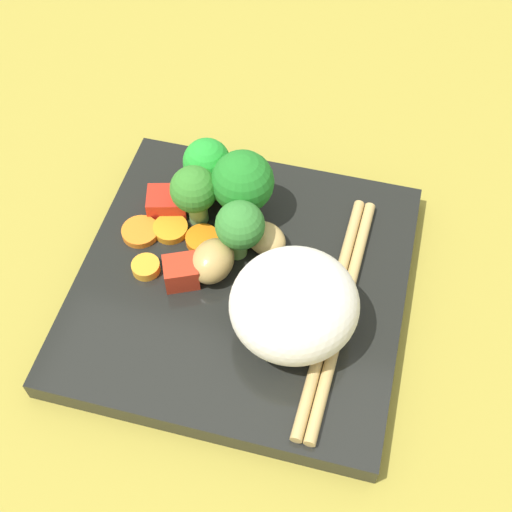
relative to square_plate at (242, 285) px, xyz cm
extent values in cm
cube|color=olive|center=(0.00, 0.00, -1.97)|extent=(110.00, 110.00, 2.00)
cube|color=black|center=(0.00, 0.00, 0.00)|extent=(25.52, 25.52, 1.94)
ellipsoid|color=white|center=(-4.81, 3.28, 4.34)|extent=(12.43, 12.35, 6.74)
cylinder|color=#6DA449|center=(0.99, -2.29, 1.90)|extent=(1.77, 1.67, 1.97)
sphere|color=#347C30|center=(0.81, -2.50, 4.28)|extent=(3.83, 3.83, 3.83)
cylinder|color=#74AD5E|center=(5.03, -4.66, 2.21)|extent=(1.81, 1.74, 2.52)
sphere|color=#357B28|center=(5.24, -4.77, 4.50)|extent=(3.78, 3.78, 3.78)
cylinder|color=#63913C|center=(5.37, -7.53, 2.22)|extent=(1.71, 2.04, 2.71)
sphere|color=green|center=(5.12, -7.75, 4.56)|extent=(3.88, 3.88, 3.88)
cylinder|color=#83B14D|center=(1.45, -6.03, 1.95)|extent=(3.01, 3.08, 2.30)
sphere|color=#227924|center=(1.67, -6.21, 4.91)|extent=(5.01, 5.01, 5.01)
cylinder|color=orange|center=(6.81, -2.85, 1.29)|extent=(3.95, 3.95, 0.65)
cylinder|color=orange|center=(7.53, -6.98, 1.17)|extent=(2.41, 2.41, 0.41)
cylinder|color=orange|center=(4.01, -2.55, 1.28)|extent=(3.41, 3.41, 0.63)
cylinder|color=orange|center=(7.37, 1.25, 1.37)|extent=(2.49, 2.49, 0.80)
cylinder|color=orange|center=(9.07, -1.94, 1.26)|extent=(4.08, 4.08, 0.59)
cube|color=red|center=(4.38, 1.40, 2.04)|extent=(3.29, 3.15, 2.15)
cube|color=red|center=(7.82, -4.99, 1.86)|extent=(3.77, 3.35, 1.79)
ellipsoid|color=tan|center=(2.29, 0.19, 2.41)|extent=(3.72, 4.36, 2.89)
ellipsoid|color=tan|center=(-0.97, -3.49, 1.94)|extent=(4.43, 4.19, 1.95)
ellipsoid|color=tan|center=(3.22, -7.69, 1.98)|extent=(4.55, 4.47, 2.02)
cylinder|color=tan|center=(-8.15, 1.10, 1.40)|extent=(1.18, 21.08, 0.86)
cylinder|color=tan|center=(-7.24, 1.09, 1.40)|extent=(1.18, 21.08, 0.86)
camera|label=1|loc=(-8.90, 27.92, 45.19)|focal=48.19mm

